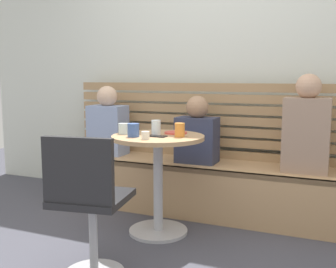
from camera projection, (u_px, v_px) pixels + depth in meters
The scene contains 15 objects.
back_wall at pixel (216, 45), 3.72m from camera, with size 5.20×0.10×2.90m, color silver.
booth_bench at pixel (200, 187), 3.49m from camera, with size 2.70×0.52×0.44m.
booth_backrest at pixel (209, 120), 3.64m from camera, with size 2.65×0.04×0.67m.
cafe_table at pixel (158, 165), 2.99m from camera, with size 0.68×0.68×0.74m.
white_chair at pixel (88, 202), 2.28m from camera, with size 0.46×0.46×0.85m.
person_adult at pixel (307, 128), 3.07m from camera, with size 0.34×0.22×0.75m.
person_child_left at pixel (108, 124), 3.79m from camera, with size 0.34×0.22×0.64m.
person_child_middle at pixel (197, 134), 3.43m from camera, with size 0.34×0.22×0.57m.
cup_mug_blue at pixel (133, 130), 2.88m from camera, with size 0.08×0.08×0.10m, color #3D5B9E.
cup_espresso_small at pixel (145, 135), 2.76m from camera, with size 0.06×0.06×0.06m, color silver.
cup_water_clear at pixel (156, 127), 2.98m from camera, with size 0.07×0.07×0.11m, color white.
cup_glass_short at pixel (124, 129), 3.02m from camera, with size 0.08×0.08×0.08m, color silver.
cup_tumbler_orange at pixel (180, 130), 2.87m from camera, with size 0.07×0.07×0.10m, color orange.
plate_small at pixel (176, 133), 3.06m from camera, with size 0.17×0.17×0.01m, color #DB4C42.
phone_on_table at pixel (157, 136), 2.89m from camera, with size 0.07×0.14×0.01m, color black.
Camera 1 is at (1.08, -2.03, 1.16)m, focal length 43.33 mm.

